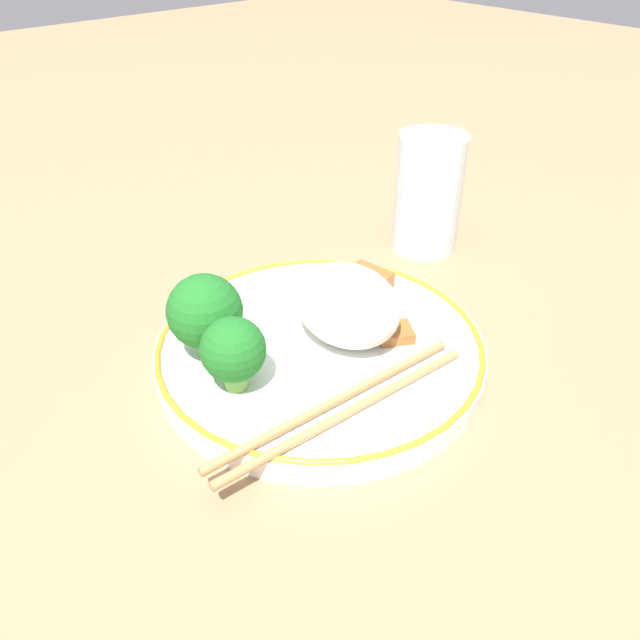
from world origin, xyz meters
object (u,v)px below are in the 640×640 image
at_px(broccoli_back_center, 230,348).
at_px(chopsticks, 342,406).
at_px(plate, 320,348).
at_px(drinking_glass, 428,193).
at_px(broccoli_back_left, 205,313).

relative_size(broccoli_back_center, chopsticks, 0.27).
height_order(plate, drinking_glass, drinking_glass).
xyz_separation_m(plate, chopsticks, (0.07, -0.04, 0.01)).
relative_size(plate, chopsticks, 1.22).
height_order(broccoli_back_left, chopsticks, broccoli_back_left).
distance_m(plate, broccoli_back_center, 0.09).
bearing_deg(drinking_glass, broccoli_back_center, -77.00).
height_order(plate, broccoli_back_center, broccoli_back_center).
height_order(plate, chopsticks, chopsticks).
distance_m(plate, drinking_glass, 0.22).
bearing_deg(chopsticks, broccoli_back_center, -151.43).
bearing_deg(chopsticks, broccoli_back_left, -163.74).
distance_m(broccoli_back_center, drinking_glass, 0.29).
relative_size(plate, broccoli_back_left, 3.86).
relative_size(plate, drinking_glass, 2.19).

